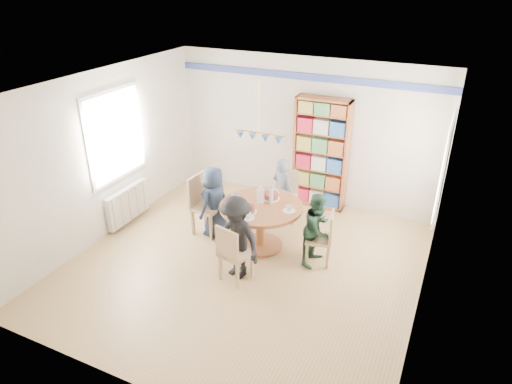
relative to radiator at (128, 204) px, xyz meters
The scene contains 14 objects.
ground 2.46m from the radiator, ahead, with size 5.00×5.00×0.00m, color tan.
room_shell 2.58m from the radiator, 14.73° to the left, with size 5.00×5.00×5.00m.
radiator is the anchor object (origin of this frame).
dining_table 2.45m from the radiator, ahead, with size 1.30×1.30×0.75m.
chair_left 1.40m from the radiator, 12.05° to the left, with size 0.48×0.48×1.02m.
chair_right 3.47m from the radiator, ahead, with size 0.45×0.45×0.85m.
chair_far 2.77m from the radiator, 28.44° to the left, with size 0.47×0.47×0.90m.
chair_near 2.55m from the radiator, 16.55° to the right, with size 0.48×0.48×0.90m.
person_left 1.62m from the radiator, 10.70° to the left, with size 0.59×0.39×1.21m, color #192338.
person_right 3.38m from the radiator, ahead, with size 0.56×0.43×1.15m, color #183124.
person_far 2.70m from the radiator, 26.15° to the left, with size 0.43×0.28×1.19m, color gray.
person_near 2.51m from the radiator, 13.41° to the right, with size 0.82×0.47×1.27m, color black.
bookshelf 3.53m from the radiator, 36.09° to the left, with size 0.98×0.29×2.06m.
tableware 2.46m from the radiator, ahead, with size 1.12×1.12×0.29m.
Camera 1 is at (2.59, -5.11, 4.05)m, focal length 32.00 mm.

